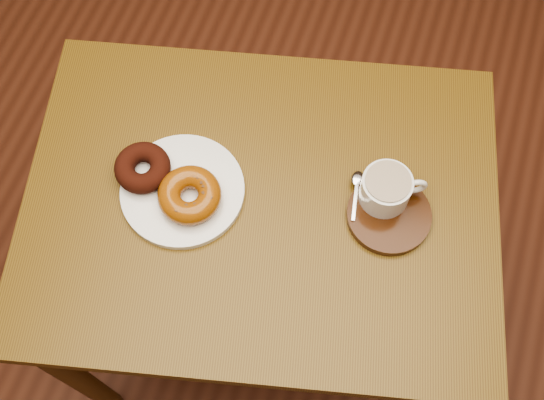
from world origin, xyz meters
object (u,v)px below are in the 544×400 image
(saucer, at_px, (389,215))
(coffee_cup, at_px, (387,189))
(donut_plate, at_px, (183,190))
(cafe_table, at_px, (261,228))

(saucer, distance_m, coffee_cup, 0.05)
(coffee_cup, bearing_deg, donut_plate, 173.16)
(saucer, relative_size, coffee_cup, 1.31)
(donut_plate, bearing_deg, cafe_table, 10.62)
(cafe_table, relative_size, saucer, 6.53)
(cafe_table, distance_m, saucer, 0.24)
(cafe_table, height_order, saucer, saucer)
(donut_plate, bearing_deg, coffee_cup, 15.83)
(donut_plate, distance_m, saucer, 0.34)
(cafe_table, relative_size, donut_plate, 4.37)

